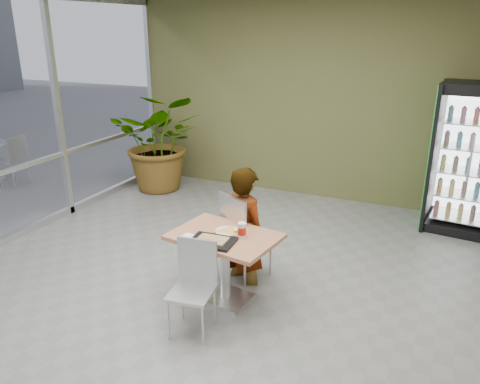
% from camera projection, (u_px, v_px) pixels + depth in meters
% --- Properties ---
extents(ground, '(7.00, 7.00, 0.00)m').
position_uv_depth(ground, '(205.00, 292.00, 5.11)').
color(ground, slate).
rests_on(ground, ground).
extents(room_envelope, '(6.00, 7.00, 3.20)m').
position_uv_depth(room_envelope, '(201.00, 149.00, 4.57)').
color(room_envelope, silver).
rests_on(room_envelope, ground).
extents(dining_table, '(1.14, 0.88, 0.75)m').
position_uv_depth(dining_table, '(225.00, 254.00, 4.79)').
color(dining_table, '#A96C48').
rests_on(dining_table, ground).
extents(chair_far, '(0.61, 0.61, 1.02)m').
position_uv_depth(chair_far, '(240.00, 230.00, 5.20)').
color(chair_far, silver).
rests_on(chair_far, ground).
extents(chair_near, '(0.44, 0.45, 0.88)m').
position_uv_depth(chair_near, '(194.00, 278.00, 4.36)').
color(chair_near, silver).
rests_on(chair_near, ground).
extents(seated_woman, '(0.71, 0.61, 1.62)m').
position_uv_depth(seated_woman, '(245.00, 236.00, 5.25)').
color(seated_woman, black).
rests_on(seated_woman, ground).
extents(pizza_plate, '(0.31, 0.25, 0.03)m').
position_uv_depth(pizza_plate, '(227.00, 230.00, 4.78)').
color(pizza_plate, silver).
rests_on(pizza_plate, dining_table).
extents(soda_cup, '(0.08, 0.08, 0.15)m').
position_uv_depth(soda_cup, '(242.00, 230.00, 4.65)').
color(soda_cup, silver).
rests_on(soda_cup, dining_table).
extents(napkin_stack, '(0.18, 0.18, 0.02)m').
position_uv_depth(napkin_stack, '(188.00, 238.00, 4.63)').
color(napkin_stack, silver).
rests_on(napkin_stack, dining_table).
extents(cafeteria_tray, '(0.45, 0.34, 0.02)m').
position_uv_depth(cafeteria_tray, '(212.00, 241.00, 4.54)').
color(cafeteria_tray, black).
rests_on(cafeteria_tray, dining_table).
extents(beverage_fridge, '(1.01, 0.81, 2.05)m').
position_uv_depth(beverage_fridge, '(469.00, 160.00, 6.35)').
color(beverage_fridge, black).
rests_on(beverage_fridge, ground).
extents(potted_plant, '(1.91, 1.80, 1.71)m').
position_uv_depth(potted_plant, '(161.00, 142.00, 8.08)').
color(potted_plant, '#376C2B').
rests_on(potted_plant, ground).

